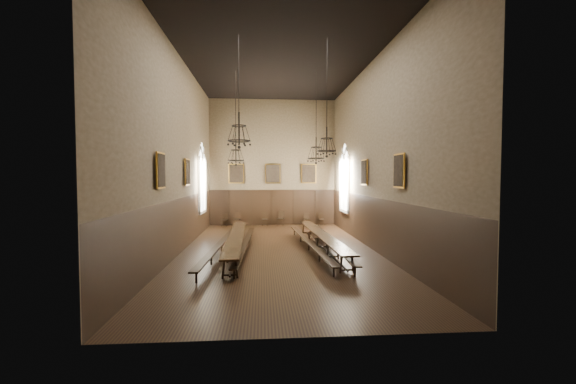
{
  "coord_description": "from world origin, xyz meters",
  "views": [
    {
      "loc": [
        -0.76,
        -16.43,
        3.48
      ],
      "look_at": [
        0.56,
        1.5,
        2.7
      ],
      "focal_mm": 22.0,
      "sensor_mm": 36.0,
      "label": 1
    }
  ],
  "objects": [
    {
      "name": "wainscot_panelling",
      "position": [
        0.0,
        0.0,
        1.25
      ],
      "size": [
        9.0,
        18.0,
        2.5
      ],
      "primitive_type": null,
      "color": "black",
      "rests_on": "floor"
    },
    {
      "name": "wall_front",
      "position": [
        0.0,
        -9.01,
        4.5
      ],
      "size": [
        9.0,
        0.02,
        9.0
      ],
      "primitive_type": "cube",
      "color": "#766249",
      "rests_on": "ground"
    },
    {
      "name": "window_left",
      "position": [
        -4.43,
        5.5,
        3.4
      ],
      "size": [
        0.2,
        2.2,
        4.6
      ],
      "primitive_type": null,
      "color": "white",
      "rests_on": "wall_left"
    },
    {
      "name": "table_left",
      "position": [
        -1.97,
        -0.02,
        0.38
      ],
      "size": [
        0.92,
        9.76,
        0.76
      ],
      "rotation": [
        0.0,
        0.0,
        0.02
      ],
      "color": "black",
      "rests_on": "floor"
    },
    {
      "name": "bench_left_inner",
      "position": [
        -1.55,
        -0.1,
        0.27
      ],
      "size": [
        0.63,
        9.52,
        0.43
      ],
      "rotation": [
        0.0,
        0.0,
        -0.04
      ],
      "color": "black",
      "rests_on": "floor"
    },
    {
      "name": "wall_right",
      "position": [
        4.51,
        0.0,
        4.5
      ],
      "size": [
        0.02,
        18.0,
        9.0
      ],
      "primitive_type": "cube",
      "color": "#766249",
      "rests_on": "ground"
    },
    {
      "name": "portrait_left_0",
      "position": [
        -4.38,
        1.0,
        3.7
      ],
      "size": [
        0.12,
        1.0,
        1.3
      ],
      "color": "#BF892D",
      "rests_on": "wall_left"
    },
    {
      "name": "portrait_right_0",
      "position": [
        4.38,
        1.0,
        3.7
      ],
      "size": [
        0.12,
        1.0,
        1.3
      ],
      "color": "#BF892D",
      "rests_on": "wall_right"
    },
    {
      "name": "floor",
      "position": [
        0.0,
        0.0,
        -0.01
      ],
      "size": [
        9.0,
        18.0,
        0.02
      ],
      "primitive_type": "cube",
      "color": "black",
      "rests_on": "ground"
    },
    {
      "name": "portrait_right_1",
      "position": [
        4.38,
        -3.5,
        3.7
      ],
      "size": [
        0.12,
        1.0,
        1.3
      ],
      "color": "#BF892D",
      "rests_on": "wall_right"
    },
    {
      "name": "chair_4",
      "position": [
        0.55,
        8.62,
        0.31
      ],
      "size": [
        0.55,
        0.55,
        1.01
      ],
      "rotation": [
        0.0,
        0.0,
        -0.28
      ],
      "color": "black",
      "rests_on": "floor"
    },
    {
      "name": "chair_3",
      "position": [
        -0.57,
        8.55,
        0.29
      ],
      "size": [
        0.45,
        0.45,
        0.95
      ],
      "rotation": [
        0.0,
        0.0,
        -0.07
      ],
      "color": "black",
      "rests_on": "floor"
    },
    {
      "name": "chandelier_front_left",
      "position": [
        -1.66,
        -2.37,
        5.15
      ],
      "size": [
        0.91,
        0.91,
        4.28
      ],
      "color": "black",
      "rests_on": "ceiling"
    },
    {
      "name": "portrait_back_2",
      "position": [
        2.6,
        8.88,
        3.7
      ],
      "size": [
        1.1,
        0.12,
        1.4
      ],
      "color": "#BF892D",
      "rests_on": "wall_back"
    },
    {
      "name": "chandelier_front_right",
      "position": [
        1.84,
        -2.35,
        4.84
      ],
      "size": [
        0.78,
        0.78,
        4.63
      ],
      "color": "black",
      "rests_on": "ceiling"
    },
    {
      "name": "chair_0",
      "position": [
        -3.4,
        8.5,
        0.27
      ],
      "size": [
        0.47,
        0.47,
        0.89
      ],
      "rotation": [
        0.0,
        0.0,
        -0.22
      ],
      "color": "black",
      "rests_on": "floor"
    },
    {
      "name": "wall_left",
      "position": [
        -4.51,
        0.0,
        4.5
      ],
      "size": [
        0.02,
        18.0,
        9.0
      ],
      "primitive_type": "cube",
      "color": "#766249",
      "rests_on": "ground"
    },
    {
      "name": "portrait_back_0",
      "position": [
        -2.6,
        8.88,
        3.7
      ],
      "size": [
        1.1,
        0.12,
        1.4
      ],
      "color": "#BF892D",
      "rests_on": "wall_back"
    },
    {
      "name": "chair_1",
      "position": [
        -2.53,
        8.48,
        0.3
      ],
      "size": [
        0.54,
        0.54,
        1.0
      ],
      "rotation": [
        0.0,
        0.0,
        -0.28
      ],
      "color": "black",
      "rests_on": "floor"
    },
    {
      "name": "chandelier_back_left",
      "position": [
        -2.14,
        2.4,
        4.65
      ],
      "size": [
        0.86,
        0.86,
        4.82
      ],
      "color": "black",
      "rests_on": "ceiling"
    },
    {
      "name": "portrait_left_1",
      "position": [
        -4.38,
        -3.5,
        3.7
      ],
      "size": [
        0.12,
        1.0,
        1.3
      ],
      "color": "#BF892D",
      "rests_on": "wall_left"
    },
    {
      "name": "window_right",
      "position": [
        4.43,
        5.5,
        3.4
      ],
      "size": [
        0.2,
        2.2,
        4.6
      ],
      "primitive_type": null,
      "color": "white",
      "rests_on": "wall_right"
    },
    {
      "name": "chandelier_back_right",
      "position": [
        2.07,
        2.02,
        4.74
      ],
      "size": [
        0.9,
        0.9,
        4.72
      ],
      "color": "black",
      "rests_on": "ceiling"
    },
    {
      "name": "ceiling",
      "position": [
        0.0,
        0.0,
        9.01
      ],
      "size": [
        9.0,
        18.0,
        0.02
      ],
      "primitive_type": "cube",
      "color": "black",
      "rests_on": "ground"
    },
    {
      "name": "bench_left_outer",
      "position": [
        -2.63,
        -0.0,
        0.3
      ],
      "size": [
        0.92,
        10.57,
        0.48
      ],
      "rotation": [
        0.0,
        0.0,
        -0.06
      ],
      "color": "black",
      "rests_on": "floor"
    },
    {
      "name": "portrait_back_1",
      "position": [
        0.0,
        8.88,
        3.7
      ],
      "size": [
        1.1,
        0.12,
        1.4
      ],
      "color": "#BF892D",
      "rests_on": "wall_back"
    },
    {
      "name": "wall_back",
      "position": [
        0.0,
        9.01,
        4.5
      ],
      "size": [
        9.0,
        0.02,
        9.0
      ],
      "primitive_type": "cube",
      "color": "#766249",
      "rests_on": "ground"
    },
    {
      "name": "bench_right_outer",
      "position": [
        2.53,
        0.19,
        0.29
      ],
      "size": [
        0.47,
        10.22,
        0.46
      ],
      "rotation": [
        0.0,
        0.0,
        -0.02
      ],
      "color": "black",
      "rests_on": "floor"
    },
    {
      "name": "chair_6",
      "position": [
        2.44,
        8.56,
        0.26
      ],
      "size": [
        0.42,
        0.42,
        0.86
      ],
      "rotation": [
        0.0,
        0.0,
        0.12
      ],
      "color": "black",
      "rests_on": "floor"
    },
    {
      "name": "chair_7",
      "position": [
        3.5,
        8.54,
        0.26
      ],
      "size": [
        0.48,
        0.48,
        0.87
      ],
      "rotation": [
        0.0,
        0.0,
        0.3
      ],
      "color": "black",
      "rests_on": "floor"
    },
    {
      "name": "bench_right_inner",
      "position": [
        1.43,
        -0.04,
        0.28
      ],
      "size": [
        0.89,
        9.68,
        0.44
      ],
      "rotation": [
        0.0,
        0.0,
        0.06
      ],
      "color": "black",
      "rests_on": "floor"
    },
    {
      "name": "table_right",
      "position": [
        2.1,
        0.23,
        0.37
      ],
      "size": [
        1.08,
        9.51,
        0.74
      ],
      "rotation": [
        0.0,
        0.0,
        0.04
      ],
      "color": "black",
      "rests_on": "floor"
    }
  ]
}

